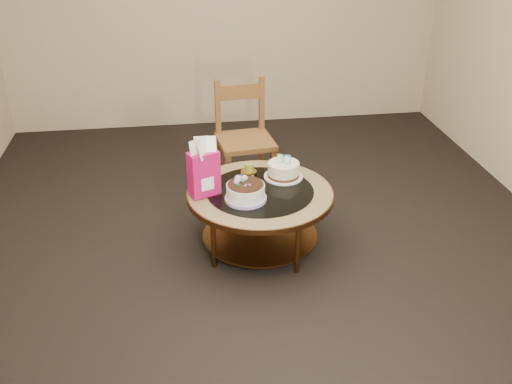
{
  "coord_description": "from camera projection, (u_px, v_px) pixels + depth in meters",
  "views": [
    {
      "loc": [
        -0.52,
        -3.42,
        2.3
      ],
      "look_at": [
        -0.03,
        0.02,
        0.44
      ],
      "focal_mm": 40.0,
      "sensor_mm": 36.0,
      "label": 1
    }
  ],
  "objects": [
    {
      "name": "ground",
      "position": [
        260.0,
        246.0,
        4.14
      ],
      "size": [
        5.0,
        5.0,
        0.0
      ],
      "primitive_type": "plane",
      "color": "black",
      "rests_on": "ground"
    },
    {
      "name": "room_walls",
      "position": [
        261.0,
        31.0,
        3.4
      ],
      "size": [
        4.52,
        5.02,
        2.61
      ],
      "color": "tan",
      "rests_on": "ground"
    },
    {
      "name": "coffee_table",
      "position": [
        260.0,
        201.0,
        3.96
      ],
      "size": [
        1.02,
        1.02,
        0.46
      ],
      "color": "brown",
      "rests_on": "ground"
    },
    {
      "name": "decorated_cake",
      "position": [
        245.0,
        193.0,
        3.78
      ],
      "size": [
        0.28,
        0.28,
        0.16
      ],
      "rotation": [
        0.0,
        0.0,
        -0.27
      ],
      "color": "#A991CE",
      "rests_on": "coffee_table"
    },
    {
      "name": "cream_cake",
      "position": [
        284.0,
        170.0,
        4.07
      ],
      "size": [
        0.28,
        0.28,
        0.18
      ],
      "rotation": [
        0.0,
        0.0,
        -0.42
      ],
      "color": "silver",
      "rests_on": "coffee_table"
    },
    {
      "name": "gift_bag",
      "position": [
        204.0,
        168.0,
        3.78
      ],
      "size": [
        0.23,
        0.2,
        0.4
      ],
      "rotation": [
        0.0,
        0.0,
        0.38
      ],
      "color": "#BF125B",
      "rests_on": "coffee_table"
    },
    {
      "name": "pillar_candle",
      "position": [
        249.0,
        170.0,
        4.14
      ],
      "size": [
        0.13,
        0.13,
        0.09
      ],
      "rotation": [
        0.0,
        0.0,
        -0.43
      ],
      "color": "tan",
      "rests_on": "coffee_table"
    },
    {
      "name": "dining_chair",
      "position": [
        244.0,
        138.0,
        4.68
      ],
      "size": [
        0.48,
        0.48,
        0.94
      ],
      "rotation": [
        0.0,
        0.0,
        0.11
      ],
      "color": "brown",
      "rests_on": "ground"
    }
  ]
}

